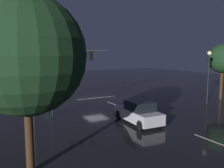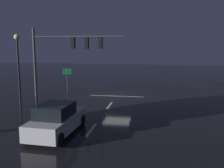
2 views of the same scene
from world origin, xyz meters
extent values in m
plane|color=black|center=(0.00, 0.00, 0.00)|extent=(80.00, 80.00, 0.00)
cylinder|color=#383A3D|center=(7.48, 1.45, 3.14)|extent=(0.22, 0.22, 6.27)
cylinder|color=#383A3D|center=(3.32, 1.45, 5.50)|extent=(8.32, 0.14, 0.14)
cube|color=black|center=(3.74, 1.45, 4.93)|extent=(0.32, 0.36, 1.00)
sphere|color=black|center=(3.74, 1.26, 5.25)|extent=(0.20, 0.20, 0.20)
sphere|color=black|center=(3.74, 1.26, 4.93)|extent=(0.20, 0.20, 0.20)
sphere|color=#19F24C|center=(3.74, 1.26, 4.61)|extent=(0.20, 0.20, 0.20)
cube|color=black|center=(2.49, 1.45, 4.93)|extent=(0.32, 0.36, 1.00)
sphere|color=black|center=(2.49, 1.26, 5.25)|extent=(0.20, 0.20, 0.20)
sphere|color=black|center=(2.49, 1.26, 4.93)|extent=(0.20, 0.20, 0.20)
sphere|color=#19F24C|center=(2.49, 1.26, 4.61)|extent=(0.20, 0.20, 0.20)
cube|color=black|center=(1.24, 1.45, 4.93)|extent=(0.32, 0.36, 1.00)
sphere|color=black|center=(1.24, 1.26, 5.25)|extent=(0.20, 0.20, 0.20)
sphere|color=black|center=(1.24, 1.26, 4.93)|extent=(0.20, 0.20, 0.20)
sphere|color=#19F24C|center=(1.24, 1.26, 4.61)|extent=(0.20, 0.20, 0.20)
cube|color=beige|center=(0.00, 4.00, 0.00)|extent=(0.16, 2.20, 0.01)
cube|color=beige|center=(0.00, 10.00, 0.00)|extent=(0.16, 2.20, 0.01)
cube|color=beige|center=(0.00, 16.00, 0.00)|extent=(0.16, 2.20, 0.01)
cube|color=beige|center=(0.00, 0.25, 0.00)|extent=(5.00, 0.16, 0.01)
cube|color=#B7B7BC|center=(1.64, 10.88, 0.62)|extent=(2.01, 4.38, 0.80)
cube|color=black|center=(1.65, 11.08, 1.36)|extent=(1.70, 2.18, 0.68)
cylinder|color=black|center=(2.40, 9.24, 0.34)|extent=(0.25, 0.69, 0.68)
cylinder|color=black|center=(0.72, 9.33, 0.34)|extent=(0.25, 0.69, 0.68)
cylinder|color=black|center=(2.56, 12.44, 0.34)|extent=(0.25, 0.69, 0.68)
cylinder|color=black|center=(0.88, 12.52, 0.34)|extent=(0.25, 0.69, 0.68)
sphere|color=#F9EFC6|center=(2.19, 8.73, 0.67)|extent=(0.20, 0.20, 0.20)
sphere|color=#F9EFC6|center=(0.89, 8.80, 0.67)|extent=(0.20, 0.20, 0.20)
cylinder|color=black|center=(-8.43, 8.98, 2.53)|extent=(0.14, 0.14, 5.06)
sphere|color=#F9D88C|center=(-8.43, 8.98, 5.24)|extent=(0.44, 0.44, 0.44)
cylinder|color=black|center=(6.75, 5.60, 2.59)|extent=(0.14, 0.14, 5.17)
sphere|color=#F9D88C|center=(6.75, 5.60, 5.35)|extent=(0.44, 0.44, 0.44)
cylinder|color=#383A3D|center=(5.44, -1.53, 1.20)|extent=(0.09, 0.09, 2.41)
cube|color=#0F6033|center=(5.44, -1.53, 2.06)|extent=(0.90, 0.20, 0.60)
cylinder|color=#382314|center=(-12.28, 7.72, 1.70)|extent=(0.36, 0.36, 3.39)
sphere|color=#163319|center=(-12.28, 7.72, 4.63)|extent=(3.31, 3.31, 3.31)
cylinder|color=#382314|center=(10.33, 14.79, 1.64)|extent=(0.36, 0.36, 3.27)
sphere|color=#163319|center=(10.33, 14.79, 5.22)|extent=(5.19, 5.19, 5.19)
camera|label=1|loc=(12.17, 25.49, 5.34)|focal=38.71mm
camera|label=2|loc=(-3.42, 23.28, 4.75)|focal=40.47mm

